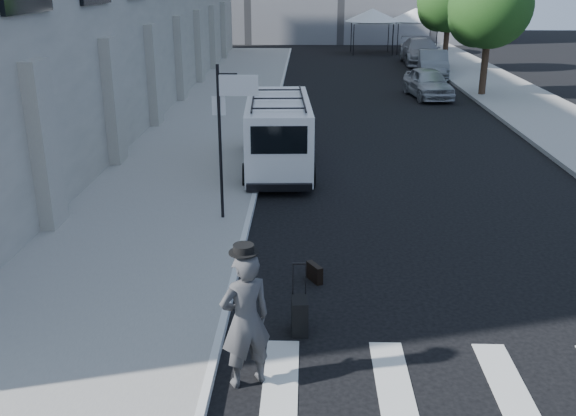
# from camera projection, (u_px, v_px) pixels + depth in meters

# --- Properties ---
(ground) EXTENTS (120.00, 120.00, 0.00)m
(ground) POSITION_uv_depth(u_px,v_px,m) (341.00, 287.00, 11.88)
(ground) COLOR black
(ground) RESTS_ON ground
(sidewalk_left) EXTENTS (4.50, 48.00, 0.15)m
(sidewalk_left) POSITION_uv_depth(u_px,v_px,m) (222.00, 111.00, 27.00)
(sidewalk_left) COLOR gray
(sidewalk_left) RESTS_ON ground
(sidewalk_right) EXTENTS (4.00, 56.00, 0.15)m
(sidewalk_right) POSITION_uv_depth(u_px,v_px,m) (511.00, 96.00, 30.38)
(sidewalk_right) COLOR gray
(sidewalk_right) RESTS_ON ground
(sign_pole) EXTENTS (1.03, 0.07, 3.50)m
(sign_pole) POSITION_uv_depth(u_px,v_px,m) (230.00, 110.00, 14.04)
(sign_pole) COLOR black
(sign_pole) RESTS_ON sidewalk_left
(tree_near) EXTENTS (3.80, 3.83, 6.03)m
(tree_near) POSITION_uv_depth(u_px,v_px,m) (487.00, 9.00, 29.23)
(tree_near) COLOR black
(tree_near) RESTS_ON ground
(tree_far) EXTENTS (3.80, 3.83, 6.03)m
(tree_far) POSITION_uv_depth(u_px,v_px,m) (447.00, 2.00, 37.69)
(tree_far) COLOR black
(tree_far) RESTS_ON ground
(tent_left) EXTENTS (4.00, 4.00, 3.20)m
(tent_left) POSITION_uv_depth(u_px,v_px,m) (372.00, 15.00, 46.53)
(tent_left) COLOR black
(tent_left) RESTS_ON ground
(tent_right) EXTENTS (4.00, 4.00, 3.20)m
(tent_right) POSITION_uv_depth(u_px,v_px,m) (416.00, 15.00, 46.91)
(tent_right) COLOR black
(tent_right) RESTS_ON ground
(businessman) EXTENTS (0.87, 0.77, 2.01)m
(businessman) POSITION_uv_depth(u_px,v_px,m) (245.00, 320.00, 8.76)
(businessman) COLOR #3F4042
(businessman) RESTS_ON ground
(briefcase) EXTENTS (0.32, 0.44, 0.34)m
(briefcase) POSITION_uv_depth(u_px,v_px,m) (314.00, 273.00, 12.07)
(briefcase) COLOR black
(briefcase) RESTS_ON ground
(suitcase) EXTENTS (0.28, 0.43, 1.14)m
(suitcase) POSITION_uv_depth(u_px,v_px,m) (300.00, 315.00, 10.28)
(suitcase) COLOR black
(suitcase) RESTS_ON ground
(cargo_van) EXTENTS (2.17, 5.57, 2.08)m
(cargo_van) POSITION_uv_depth(u_px,v_px,m) (278.00, 133.00, 18.78)
(cargo_van) COLOR white
(cargo_van) RESTS_ON ground
(parked_car_a) EXTENTS (2.09, 4.22, 1.38)m
(parked_car_a) POSITION_uv_depth(u_px,v_px,m) (428.00, 83.00, 30.06)
(parked_car_a) COLOR #AAAEB2
(parked_car_a) RESTS_ON ground
(parked_car_b) EXTENTS (2.05, 4.56, 1.45)m
(parked_car_b) POSITION_uv_depth(u_px,v_px,m) (433.00, 64.00, 36.29)
(parked_car_b) COLOR slate
(parked_car_b) RESTS_ON ground
(parked_car_c) EXTENTS (2.35, 5.63, 1.62)m
(parked_car_c) POSITION_uv_depth(u_px,v_px,m) (421.00, 51.00, 41.42)
(parked_car_c) COLOR gray
(parked_car_c) RESTS_ON ground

